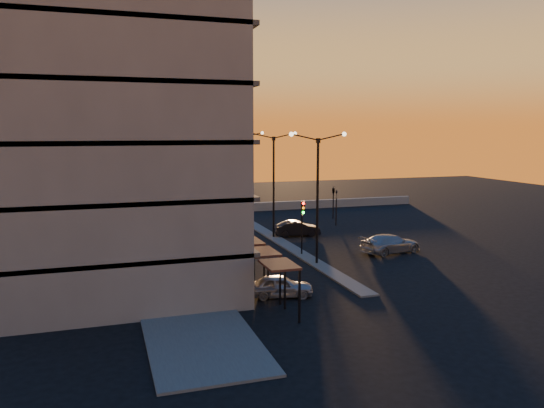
{
  "coord_description": "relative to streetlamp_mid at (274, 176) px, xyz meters",
  "views": [
    {
      "loc": [
        -14.61,
        -34.5,
        9.61
      ],
      "look_at": [
        -1.41,
        6.12,
        3.67
      ],
      "focal_mm": 35.0,
      "sensor_mm": 36.0,
      "label": 1
    }
  ],
  "objects": [
    {
      "name": "ground",
      "position": [
        0.0,
        -10.0,
        -5.59
      ],
      "size": [
        120.0,
        120.0,
        0.0
      ],
      "primitive_type": "plane",
      "color": "black",
      "rests_on": "ground"
    },
    {
      "name": "sidewalk_west",
      "position": [
        -10.5,
        -6.0,
        -5.53
      ],
      "size": [
        5.0,
        40.0,
        0.12
      ],
      "primitive_type": "cube",
      "color": "#51514F",
      "rests_on": "ground"
    },
    {
      "name": "median",
      "position": [
        0.0,
        0.0,
        -5.53
      ],
      "size": [
        1.2,
        36.0,
        0.12
      ],
      "primitive_type": "cube",
      "color": "#51514F",
      "rests_on": "ground"
    },
    {
      "name": "parapet",
      "position": [
        2.0,
        16.0,
        -5.09
      ],
      "size": [
        44.0,
        0.5,
        1.0
      ],
      "primitive_type": "cube",
      "color": "slate",
      "rests_on": "ground"
    },
    {
      "name": "building",
      "position": [
        -14.0,
        -9.97,
        6.32
      ],
      "size": [
        14.35,
        17.08,
        25.0
      ],
      "color": "slate",
      "rests_on": "ground"
    },
    {
      "name": "streetlamp_near",
      "position": [
        0.0,
        -10.0,
        0.0
      ],
      "size": [
        4.32,
        0.32,
        9.51
      ],
      "color": "black",
      "rests_on": "ground"
    },
    {
      "name": "streetlamp_mid",
      "position": [
        0.0,
        0.0,
        0.0
      ],
      "size": [
        4.32,
        0.32,
        9.51
      ],
      "color": "black",
      "rests_on": "ground"
    },
    {
      "name": "streetlamp_far",
      "position": [
        0.0,
        10.0,
        0.0
      ],
      "size": [
        4.32,
        0.32,
        9.51
      ],
      "color": "black",
      "rests_on": "ground"
    },
    {
      "name": "traffic_light_main",
      "position": [
        0.0,
        -7.13,
        -2.7
      ],
      "size": [
        0.28,
        0.44,
        4.25
      ],
      "color": "black",
      "rests_on": "ground"
    },
    {
      "name": "signal_east_a",
      "position": [
        8.0,
        4.0,
        -3.66
      ],
      "size": [
        0.13,
        0.16,
        3.6
      ],
      "color": "black",
      "rests_on": "ground"
    },
    {
      "name": "signal_east_b",
      "position": [
        9.5,
        8.0,
        -2.49
      ],
      "size": [
        0.42,
        1.99,
        3.6
      ],
      "color": "black",
      "rests_on": "ground"
    },
    {
      "name": "car_hatchback",
      "position": [
        -4.95,
        -16.3,
        -4.94
      ],
      "size": [
        4.05,
        2.3,
        1.3
      ],
      "primitive_type": "imported",
      "rotation": [
        0.0,
        0.0,
        1.36
      ],
      "color": "#A3A4AA",
      "rests_on": "ground"
    },
    {
      "name": "car_sedan",
      "position": [
        2.3,
        0.16,
        -4.9
      ],
      "size": [
        4.35,
        1.91,
        1.39
      ],
      "primitive_type": "imported",
      "rotation": [
        0.0,
        0.0,
        1.46
      ],
      "color": "black",
      "rests_on": "ground"
    },
    {
      "name": "car_wagon",
      "position": [
        6.99,
        -8.4,
        -4.85
      ],
      "size": [
        5.44,
        3.06,
        1.49
      ],
      "primitive_type": "imported",
      "rotation": [
        0.0,
        0.0,
        1.77
      ],
      "color": "#929599",
      "rests_on": "ground"
    }
  ]
}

